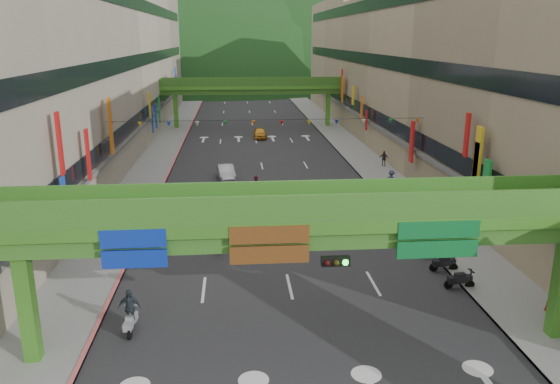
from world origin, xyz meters
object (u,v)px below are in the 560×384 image
object	(u,v)px
car_yellow	(260,133)
scooter_rider_mid	(257,188)
overpass_near	(331,238)
scooter_rider_near	(236,225)
car_silver	(226,172)
pedestrian_red	(556,297)

from	to	relation	value
car_yellow	scooter_rider_mid	bearing A→B (deg)	-93.35
scooter_rider_mid	car_yellow	xyz separation A→B (m)	(1.61, 27.97, -0.39)
overpass_near	scooter_rider_near	xyz separation A→B (m)	(-3.66, 13.69, -4.15)
car_silver	pedestrian_red	size ratio (longest dim) A/B	2.23
scooter_rider_near	car_yellow	bearing A→B (deg)	84.88
car_silver	car_yellow	bearing A→B (deg)	71.10
car_silver	pedestrian_red	bearing A→B (deg)	-67.31
scooter_rider_near	car_silver	size ratio (longest dim) A/B	0.54
scooter_rider_near	car_silver	xyz separation A→B (m)	(-0.87, 15.93, -0.39)
overpass_near	car_yellow	xyz separation A→B (m)	(-0.36, 50.53, -4.53)
scooter_rider_mid	car_yellow	distance (m)	28.02
car_silver	overpass_near	bearing A→B (deg)	-88.95
scooter_rider_near	car_yellow	world-z (taller)	scooter_rider_near
overpass_near	car_silver	xyz separation A→B (m)	(-4.52, 29.62, -4.54)
scooter_rider_near	pedestrian_red	xyz separation A→B (m)	(14.92, -11.07, -0.15)
scooter_rider_mid	scooter_rider_near	bearing A→B (deg)	-100.77
scooter_rider_mid	car_silver	size ratio (longest dim) A/B	0.51
scooter_rider_mid	pedestrian_red	world-z (taller)	scooter_rider_mid
overpass_near	scooter_rider_mid	distance (m)	23.02
scooter_rider_near	car_yellow	distance (m)	36.99
pedestrian_red	scooter_rider_near	bearing A→B (deg)	143.21
scooter_rider_mid	car_yellow	size ratio (longest dim) A/B	0.52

